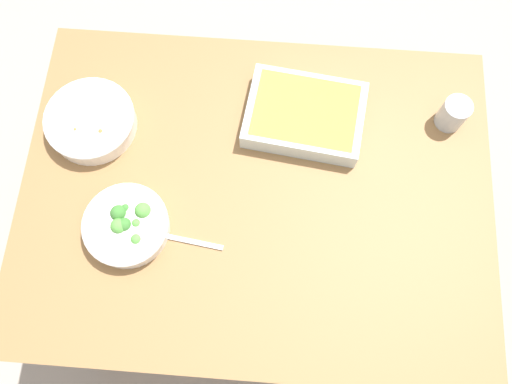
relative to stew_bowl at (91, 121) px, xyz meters
name	(u,v)px	position (x,y,z in m)	size (l,w,h in m)	color
ground_plane	(256,252)	(-0.44, 0.15, -0.77)	(6.00, 6.00, 0.00)	#9E9389
dining_table	(256,203)	(-0.44, 0.15, -0.12)	(1.20, 0.90, 0.74)	olive
stew_bowl	(91,121)	(0.00, 0.00, 0.00)	(0.23, 0.23, 0.06)	white
broccoli_bowl	(127,225)	(-0.14, 0.27, 0.00)	(0.21, 0.21, 0.07)	white
baking_dish	(305,115)	(-0.55, -0.06, 0.00)	(0.32, 0.25, 0.06)	silver
drink_cup	(453,114)	(-0.93, -0.09, 0.01)	(0.07, 0.07, 0.08)	#B2BCC6
spoon_by_stew	(110,125)	(-0.04, -0.01, -0.03)	(0.18, 0.04, 0.01)	silver
spoon_by_broccoli	(178,239)	(-0.26, 0.29, -0.03)	(0.18, 0.04, 0.01)	silver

